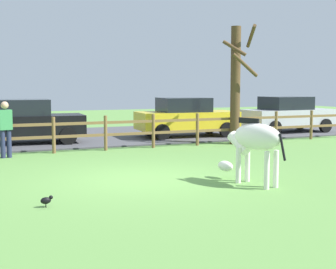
% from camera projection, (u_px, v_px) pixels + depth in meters
% --- Properties ---
extents(ground_plane, '(60.00, 60.00, 0.00)m').
position_uv_depth(ground_plane, '(141.00, 179.00, 10.87)').
color(ground_plane, '#5B8C42').
extents(parking_asphalt, '(28.00, 7.40, 0.05)m').
position_uv_depth(parking_asphalt, '(61.00, 137.00, 19.37)').
color(parking_asphalt, '#47474C').
rests_on(parking_asphalt, ground_plane).
extents(paddock_fence, '(21.67, 0.11, 1.13)m').
position_uv_depth(paddock_fence, '(80.00, 132.00, 15.29)').
color(paddock_fence, brown).
rests_on(paddock_fence, ground_plane).
extents(bare_tree, '(1.37, 1.11, 4.19)m').
position_uv_depth(bare_tree, '(236.00, 83.00, 17.14)').
color(bare_tree, '#513A23').
rests_on(bare_tree, ground_plane).
extents(zebra, '(0.76, 1.91, 1.41)m').
position_uv_depth(zebra, '(254.00, 141.00, 10.20)').
color(zebra, white).
rests_on(zebra, ground_plane).
extents(crow_on_grass, '(0.21, 0.10, 0.20)m').
position_uv_depth(crow_on_grass, '(46.00, 200.00, 8.36)').
color(crow_on_grass, black).
rests_on(crow_on_grass, ground_plane).
extents(parked_car_black, '(4.10, 2.09, 1.56)m').
position_uv_depth(parked_car_black, '(25.00, 121.00, 17.09)').
color(parked_car_black, black).
rests_on(parked_car_black, parking_asphalt).
extents(parked_car_yellow, '(4.11, 2.10, 1.56)m').
position_uv_depth(parked_car_yellow, '(186.00, 117.00, 19.44)').
color(parked_car_yellow, yellow).
rests_on(parked_car_yellow, parking_asphalt).
extents(parked_car_silver, '(4.03, 1.95, 1.56)m').
position_uv_depth(parked_car_silver, '(288.00, 114.00, 21.26)').
color(parked_car_silver, '#B7BABF').
rests_on(parked_car_silver, parking_asphalt).
extents(visitor_right_of_tree, '(0.40, 0.29, 1.64)m').
position_uv_depth(visitor_right_of_tree, '(5.00, 127.00, 14.00)').
color(visitor_right_of_tree, '#232847').
rests_on(visitor_right_of_tree, ground_plane).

